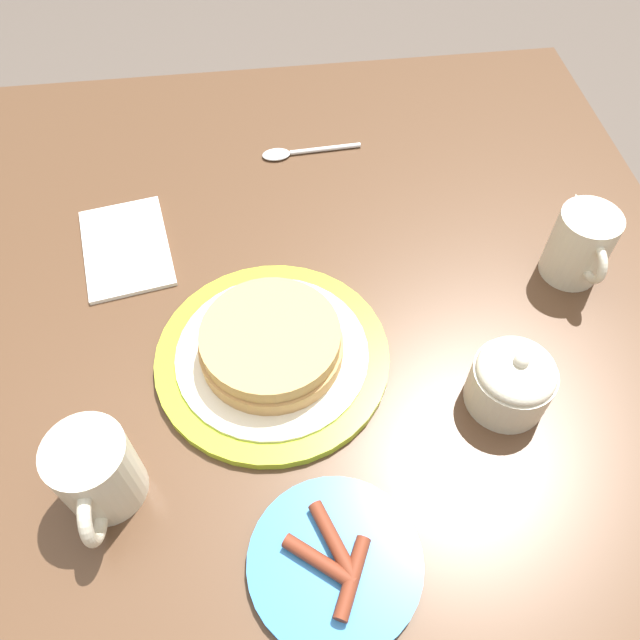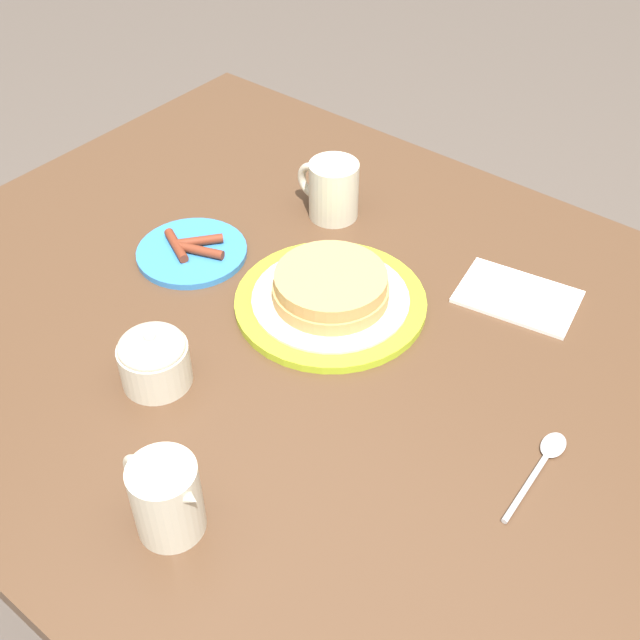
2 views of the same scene
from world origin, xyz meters
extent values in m
plane|color=#51473F|center=(0.00, 0.00, 0.00)|extent=(8.00, 8.00, 0.00)
cube|color=#4C3321|center=(0.00, 0.00, 0.74)|extent=(1.20, 0.98, 0.03)
cube|color=#4C3321|center=(0.54, -0.43, 0.36)|extent=(0.07, 0.07, 0.73)
cylinder|color=#AAC628|center=(-0.02, -0.05, 0.76)|extent=(0.27, 0.27, 0.01)
cylinder|color=beige|center=(-0.02, -0.05, 0.77)|extent=(0.22, 0.22, 0.00)
cylinder|color=tan|center=(-0.02, -0.05, 0.78)|extent=(0.16, 0.16, 0.02)
cylinder|color=tan|center=(-0.02, -0.05, 0.80)|extent=(0.15, 0.15, 0.02)
cylinder|color=#337AC6|center=(0.22, -0.01, 0.76)|extent=(0.16, 0.16, 0.01)
cylinder|color=maroon|center=(0.20, -0.01, 0.77)|extent=(0.07, 0.04, 0.01)
cylinder|color=maroon|center=(0.23, 0.00, 0.77)|extent=(0.07, 0.04, 0.01)
cylinder|color=maroon|center=(0.22, -0.03, 0.77)|extent=(0.06, 0.07, 0.01)
cylinder|color=beige|center=(0.12, -0.23, 0.80)|extent=(0.08, 0.08, 0.09)
torus|color=beige|center=(0.16, -0.23, 0.80)|extent=(0.06, 0.01, 0.06)
cylinder|color=#472819|center=(0.12, -0.23, 0.84)|extent=(0.07, 0.07, 0.00)
cylinder|color=beige|center=(-0.10, 0.33, 0.80)|extent=(0.07, 0.07, 0.09)
cone|color=beige|center=(-0.14, 0.33, 0.84)|extent=(0.04, 0.03, 0.04)
torus|color=beige|center=(-0.07, 0.33, 0.81)|extent=(0.05, 0.01, 0.05)
cylinder|color=beige|center=(0.07, 0.20, 0.78)|extent=(0.09, 0.09, 0.06)
ellipsoid|color=beige|center=(0.07, 0.20, 0.82)|extent=(0.08, 0.08, 0.03)
sphere|color=beige|center=(0.07, 0.20, 0.83)|extent=(0.02, 0.02, 0.02)
cube|color=white|center=(-0.21, -0.23, 0.76)|extent=(0.18, 0.13, 0.01)
cylinder|color=silver|center=(-0.37, 0.06, 0.76)|extent=(0.01, 0.11, 0.01)
ellipsoid|color=silver|center=(-0.37, -0.02, 0.76)|extent=(0.03, 0.04, 0.01)
camera|label=1|loc=(0.37, -0.05, 1.36)|focal=35.00mm
camera|label=2|loc=(-0.53, 0.61, 1.49)|focal=45.00mm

